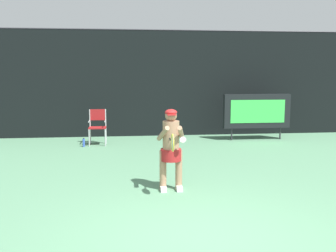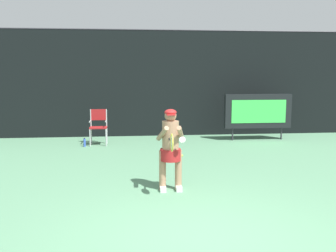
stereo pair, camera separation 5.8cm
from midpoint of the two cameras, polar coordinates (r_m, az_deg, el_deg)
The scene contains 8 objects.
ground at distance 5.10m, azimuth 5.72°, elevation -17.73°, with size 18.00×22.00×0.03m.
backdrop_screen at distance 13.22m, azimuth -2.05°, elevation 6.35°, with size 18.00×0.12×3.66m.
scoreboard at distance 12.72m, azimuth 13.06°, elevation 2.18°, with size 2.20×0.21×1.50m.
umpire_chair at distance 11.80m, azimuth -10.67°, elevation 0.20°, with size 0.52×0.44×1.08m.
water_bottle at distance 11.62m, azimuth -12.68°, elevation -2.46°, with size 0.07×0.07×0.27m.
tennis_player at distance 7.08m, azimuth 0.23°, elevation -2.98°, with size 0.53×0.61×1.53m.
tennis_racket at distance 6.53m, azimuth 0.41°, elevation -2.48°, with size 0.03×0.60×0.31m.
tennis_ball_loose at distance 10.02m, azimuth 1.83°, elevation -4.46°, with size 0.07×0.07×0.07m.
Camera 1 is at (-1.01, -4.67, 2.21)m, focal length 40.60 mm.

